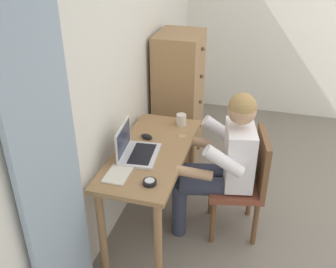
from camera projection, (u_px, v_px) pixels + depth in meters
The scene contains 11 objects.
wall_back at pixel (120, 65), 2.94m from camera, with size 4.80×0.05×2.50m, color silver.
curtain_panel at pixel (48, 161), 1.99m from camera, with size 0.54×0.03×2.28m, color #8EA3B7.
desk at pixel (152, 164), 2.94m from camera, with size 1.14×0.52×0.72m.
dresser at pixel (179, 99), 3.84m from camera, with size 0.51×0.44×1.31m.
chair at pixel (244, 179), 2.97m from camera, with size 0.49×0.48×0.87m.
person_seated at pixel (222, 158), 2.89m from camera, with size 0.61×0.64×1.19m.
laptop at pixel (135, 149), 2.80m from camera, with size 0.36×0.28×0.24m.
computer_mouse at pixel (147, 137), 3.03m from camera, with size 0.06×0.10×0.03m, color black.
desk_clock at pixel (150, 182), 2.51m from camera, with size 0.09×0.09×0.03m.
notebook_pad at pixel (118, 175), 2.60m from camera, with size 0.21×0.15×0.01m, color silver.
coffee_mug at pixel (181, 119), 3.21m from camera, with size 0.12×0.08×0.09m.
Camera 1 is at (-2.62, 1.09, 2.23)m, focal length 41.76 mm.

